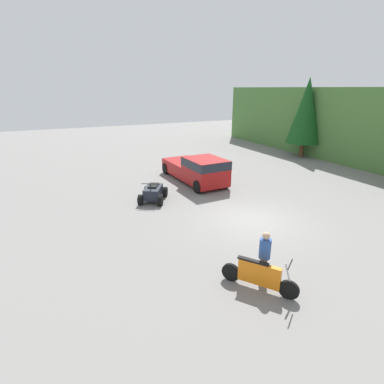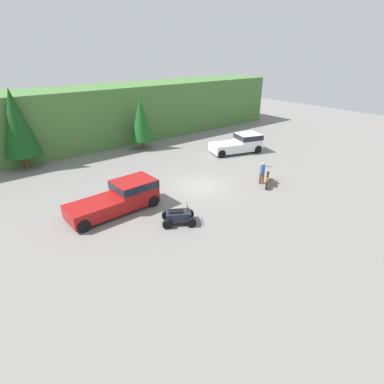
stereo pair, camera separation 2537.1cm
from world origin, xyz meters
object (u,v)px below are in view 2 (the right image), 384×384
at_px(quad_atv, 178,217).
at_px(rider_person, 262,172).
at_px(dirt_bike, 267,179).
at_px(pickup_truck_red, 121,196).
at_px(pickup_truck_second, 240,143).

height_order(quad_atv, rider_person, rider_person).
relative_size(dirt_bike, quad_atv, 0.86).
distance_m(dirt_bike, rider_person, 0.65).
height_order(dirt_bike, rider_person, rider_person).
relative_size(pickup_truck_red, dirt_bike, 2.88).
bearing_deg(dirt_bike, rider_person, 90.40).
xyz_separation_m(pickup_truck_second, dirt_bike, (-4.29, -7.01, -0.46)).
distance_m(pickup_truck_second, dirt_bike, 8.23).
xyz_separation_m(pickup_truck_red, dirt_bike, (10.66, -3.24, -0.46)).
bearing_deg(pickup_truck_second, rider_person, -107.67).
distance_m(pickup_truck_second, rider_person, 8.05).
xyz_separation_m(pickup_truck_second, quad_atv, (-13.07, -7.44, -0.50)).
bearing_deg(dirt_bike, pickup_truck_second, 23.11).
bearing_deg(rider_person, quad_atv, 150.77).
bearing_deg(pickup_truck_second, dirt_bike, -104.71).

